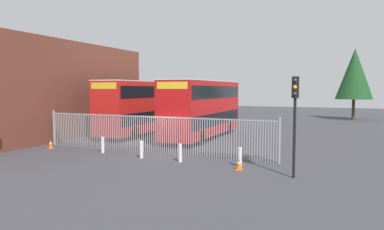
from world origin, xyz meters
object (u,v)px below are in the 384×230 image
object	(u,v)px
bollard_far_right	(240,157)
double_decker_bus_behind_fence_left	(144,105)
traffic_cone_by_gate	(239,164)
bollard_near_right	(180,153)
double_decker_bus_near_gate	(203,107)
bollard_near_left	(103,145)
bollard_center_front	(141,150)
traffic_cone_mid_forecourt	(51,144)
traffic_light_kerbside	(295,108)

from	to	relation	value
bollard_far_right	double_decker_bus_behind_fence_left	bearing A→B (deg)	140.03
traffic_cone_by_gate	bollard_far_right	bearing A→B (deg)	102.63
double_decker_bus_behind_fence_left	bollard_near_right	xyz separation A→B (m)	(7.65, -9.17, -1.95)
bollard_near_right	bollard_far_right	distance (m)	3.14
double_decker_bus_near_gate	bollard_near_left	xyz separation A→B (m)	(-3.15, -8.29, -1.95)
bollard_center_front	traffic_cone_mid_forecourt	size ratio (longest dim) A/B	1.61
double_decker_bus_behind_fence_left	traffic_cone_by_gate	world-z (taller)	double_decker_bus_behind_fence_left
bollard_center_front	bollard_near_right	size ratio (longest dim) A/B	1.00
traffic_cone_mid_forecourt	bollard_far_right	bearing A→B (deg)	-1.49
double_decker_bus_behind_fence_left	bollard_near_left	size ratio (longest dim) A/B	11.38
double_decker_bus_behind_fence_left	traffic_light_kerbside	world-z (taller)	double_decker_bus_behind_fence_left
double_decker_bus_behind_fence_left	traffic_cone_by_gate	xyz separation A→B (m)	(10.94, -9.73, -2.13)
bollard_near_left	traffic_cone_by_gate	xyz separation A→B (m)	(8.63, -1.13, -0.19)
bollard_center_front	bollard_near_right	distance (m)	2.38
bollard_center_front	traffic_cone_mid_forecourt	bearing A→B (deg)	176.89
double_decker_bus_behind_fence_left	bollard_near_right	bearing A→B (deg)	-50.16
double_decker_bus_near_gate	double_decker_bus_behind_fence_left	size ratio (longest dim) A/B	1.00
bollard_far_right	traffic_cone_mid_forecourt	xyz separation A→B (m)	(-12.41, 0.32, -0.19)
double_decker_bus_near_gate	traffic_cone_by_gate	distance (m)	11.11
bollard_near_right	traffic_cone_mid_forecourt	size ratio (longest dim) A/B	1.61
bollard_near_right	traffic_cone_mid_forecourt	xyz separation A→B (m)	(-9.27, 0.45, -0.19)
double_decker_bus_near_gate	bollard_center_front	bearing A→B (deg)	-91.22
traffic_light_kerbside	double_decker_bus_behind_fence_left	bearing A→B (deg)	142.84
double_decker_bus_near_gate	bollard_far_right	bearing A→B (deg)	-58.64
double_decker_bus_near_gate	bollard_far_right	xyz separation A→B (m)	(5.33, -8.74, -1.95)
bollard_center_front	double_decker_bus_behind_fence_left	bearing A→B (deg)	120.11
bollard_near_right	bollard_center_front	bearing A→B (deg)	178.24
bollard_near_right	traffic_light_kerbside	xyz separation A→B (m)	(5.81, -1.03, 2.51)
traffic_cone_mid_forecourt	bollard_near_right	bearing A→B (deg)	-2.77
double_decker_bus_behind_fence_left	bollard_near_right	size ratio (longest dim) A/B	11.38
double_decker_bus_near_gate	bollard_center_front	size ratio (longest dim) A/B	11.38
bollard_near_left	bollard_center_front	bearing A→B (deg)	-9.53
traffic_cone_mid_forecourt	traffic_light_kerbside	bearing A→B (deg)	-5.61
double_decker_bus_behind_fence_left	bollard_far_right	xyz separation A→B (m)	(10.79, -9.04, -1.95)
double_decker_bus_near_gate	traffic_cone_mid_forecourt	bearing A→B (deg)	-130.09
traffic_cone_by_gate	bollard_near_left	bearing A→B (deg)	172.52
double_decker_bus_near_gate	traffic_light_kerbside	bearing A→B (deg)	-51.06
double_decker_bus_near_gate	bollard_near_left	size ratio (longest dim) A/B	11.38
traffic_cone_mid_forecourt	traffic_light_kerbside	world-z (taller)	traffic_light_kerbside
double_decker_bus_near_gate	traffic_light_kerbside	xyz separation A→B (m)	(8.00, -9.90, 0.56)
traffic_cone_by_gate	traffic_light_kerbside	distance (m)	3.72
bollard_near_right	traffic_cone_mid_forecourt	bearing A→B (deg)	177.23
bollard_near_left	bollard_near_right	world-z (taller)	same
double_decker_bus_near_gate	bollard_near_right	world-z (taller)	double_decker_bus_near_gate
double_decker_bus_near_gate	traffic_light_kerbside	size ratio (longest dim) A/B	2.51
double_decker_bus_behind_fence_left	traffic_cone_mid_forecourt	xyz separation A→B (m)	(-1.62, -8.72, -2.13)
double_decker_bus_behind_fence_left	bollard_center_front	distance (m)	10.69
double_decker_bus_near_gate	traffic_cone_mid_forecourt	size ratio (longest dim) A/B	18.32
bollard_far_right	traffic_cone_by_gate	bearing A→B (deg)	-77.37
traffic_cone_by_gate	bollard_center_front	bearing A→B (deg)	173.60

